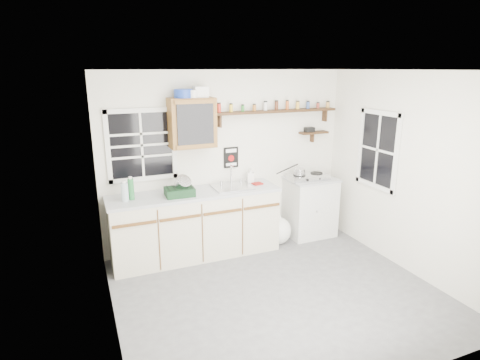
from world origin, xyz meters
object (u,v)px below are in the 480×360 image
(upper_cabinet, at_px, (192,123))
(dish_rack, at_px, (181,189))
(main_cabinet, at_px, (196,224))
(hotplate, at_px, (308,177))
(right_cabinet, at_px, (310,207))
(spice_shelf, at_px, (276,111))

(upper_cabinet, distance_m, dish_rack, 0.88)
(upper_cabinet, bearing_deg, main_cabinet, -103.68)
(main_cabinet, relative_size, upper_cabinet, 3.55)
(main_cabinet, bearing_deg, dish_rack, -158.65)
(dish_rack, bearing_deg, upper_cabinet, 44.05)
(dish_rack, height_order, hotplate, dish_rack)
(right_cabinet, relative_size, upper_cabinet, 1.40)
(main_cabinet, height_order, dish_rack, dish_rack)
(dish_rack, bearing_deg, hotplate, 4.17)
(right_cabinet, relative_size, dish_rack, 2.44)
(right_cabinet, height_order, spice_shelf, spice_shelf)
(main_cabinet, distance_m, right_cabinet, 1.84)
(main_cabinet, distance_m, spice_shelf, 1.98)
(right_cabinet, bearing_deg, main_cabinet, -179.21)
(hotplate, bearing_deg, spice_shelf, 160.22)
(spice_shelf, xyz_separation_m, dish_rack, (-1.52, -0.30, -0.92))
(upper_cabinet, bearing_deg, hotplate, -4.58)
(main_cabinet, relative_size, spice_shelf, 1.21)
(right_cabinet, bearing_deg, hotplate, -164.69)
(upper_cabinet, xyz_separation_m, hotplate, (1.73, -0.14, -0.88))
(spice_shelf, relative_size, hotplate, 3.07)
(upper_cabinet, xyz_separation_m, spice_shelf, (1.27, 0.07, 0.10))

